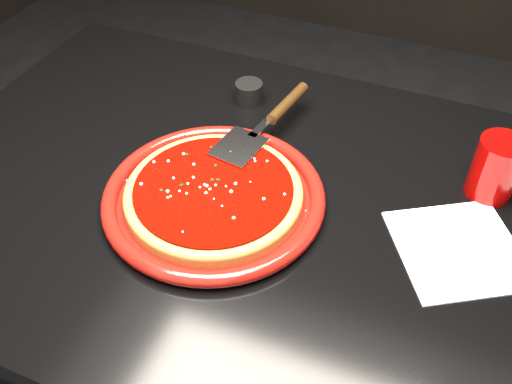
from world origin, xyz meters
TOP-DOWN VIEW (x-y plane):
  - table at (0.00, 0.00)m, footprint 1.20×0.80m
  - plate at (-0.06, -0.04)m, footprint 0.43×0.43m
  - pizza_crust at (-0.06, -0.04)m, footprint 0.34×0.34m
  - pizza_crust_rim at (-0.06, -0.04)m, footprint 0.34×0.34m
  - pizza_sauce at (-0.06, -0.04)m, footprint 0.31×0.31m
  - parmesan_dusting at (-0.06, -0.04)m, footprint 0.24×0.24m
  - basil_flecks at (-0.06, -0.04)m, footprint 0.22×0.22m
  - pizza_server at (-0.05, 0.14)m, footprint 0.13×0.31m
  - cup at (0.34, 0.16)m, footprint 0.10×0.10m
  - napkin_a at (0.31, 0.01)m, footprint 0.24×0.24m
  - ramekin at (-0.12, 0.24)m, footprint 0.07×0.07m

SIDE VIEW (x-z plane):
  - table at x=0.00m, z-range 0.00..0.75m
  - napkin_a at x=0.31m, z-range 0.75..0.75m
  - plate at x=-0.06m, z-range 0.75..0.78m
  - pizza_crust at x=-0.06m, z-range 0.76..0.77m
  - ramekin at x=-0.12m, z-range 0.75..0.79m
  - pizza_crust_rim at x=-0.06m, z-range 0.77..0.78m
  - pizza_sauce at x=-0.06m, z-range 0.77..0.78m
  - basil_flecks at x=-0.06m, z-range 0.78..0.79m
  - parmesan_dusting at x=-0.06m, z-range 0.78..0.79m
  - pizza_server at x=-0.05m, z-range 0.78..0.81m
  - cup at x=0.34m, z-range 0.75..0.85m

